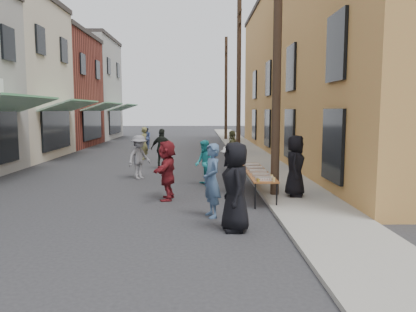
{
  "coord_description": "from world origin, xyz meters",
  "views": [
    {
      "loc": [
        2.04,
        -9.13,
        2.66
      ],
      "look_at": [
        2.26,
        2.82,
        1.3
      ],
      "focal_mm": 35.0,
      "sensor_mm": 36.0,
      "label": 1
    }
  ],
  "objects_px": {
    "catering_tray_sausage": "(265,179)",
    "utility_pole_near": "(277,47)",
    "utility_pole_mid": "(239,79)",
    "guest_front_a": "(235,187)",
    "guest_front_c": "(204,163)",
    "server": "(295,166)",
    "utility_pole_far": "(226,89)",
    "serving_table": "(257,172)"
  },
  "relations": [
    {
      "from": "utility_pole_near",
      "to": "catering_tray_sausage",
      "type": "xyz_separation_m",
      "value": [
        -0.5,
        -1.22,
        -3.71
      ]
    },
    {
      "from": "utility_pole_near",
      "to": "catering_tray_sausage",
      "type": "relative_size",
      "value": 18.0
    },
    {
      "from": "serving_table",
      "to": "server",
      "type": "xyz_separation_m",
      "value": [
        1.05,
        -0.7,
        0.3
      ]
    },
    {
      "from": "guest_front_c",
      "to": "utility_pole_near",
      "type": "bearing_deg",
      "value": 29.93
    },
    {
      "from": "catering_tray_sausage",
      "to": "server",
      "type": "distance_m",
      "value": 1.44
    },
    {
      "from": "utility_pole_far",
      "to": "guest_front_c",
      "type": "relative_size",
      "value": 5.59
    },
    {
      "from": "utility_pole_near",
      "to": "catering_tray_sausage",
      "type": "distance_m",
      "value": 3.94
    },
    {
      "from": "catering_tray_sausage",
      "to": "guest_front_a",
      "type": "height_order",
      "value": "guest_front_a"
    },
    {
      "from": "utility_pole_mid",
      "to": "guest_front_a",
      "type": "height_order",
      "value": "utility_pole_mid"
    },
    {
      "from": "guest_front_c",
      "to": "server",
      "type": "bearing_deg",
      "value": 32.99
    },
    {
      "from": "utility_pole_near",
      "to": "utility_pole_mid",
      "type": "distance_m",
      "value": 12.0
    },
    {
      "from": "utility_pole_near",
      "to": "catering_tray_sausage",
      "type": "height_order",
      "value": "utility_pole_near"
    },
    {
      "from": "utility_pole_near",
      "to": "server",
      "type": "bearing_deg",
      "value": -25.76
    },
    {
      "from": "serving_table",
      "to": "server",
      "type": "distance_m",
      "value": 1.3
    },
    {
      "from": "utility_pole_mid",
      "to": "serving_table",
      "type": "relative_size",
      "value": 2.25
    },
    {
      "from": "utility_pole_mid",
      "to": "utility_pole_far",
      "type": "height_order",
      "value": "same"
    },
    {
      "from": "catering_tray_sausage",
      "to": "utility_pole_near",
      "type": "bearing_deg",
      "value": 67.69
    },
    {
      "from": "serving_table",
      "to": "catering_tray_sausage",
      "type": "bearing_deg",
      "value": -90.0
    },
    {
      "from": "catering_tray_sausage",
      "to": "server",
      "type": "bearing_deg",
      "value": 42.2
    },
    {
      "from": "catering_tray_sausage",
      "to": "guest_front_a",
      "type": "distance_m",
      "value": 2.42
    },
    {
      "from": "utility_pole_mid",
      "to": "server",
      "type": "height_order",
      "value": "utility_pole_mid"
    },
    {
      "from": "server",
      "to": "guest_front_a",
      "type": "bearing_deg",
      "value": 165.16
    },
    {
      "from": "utility_pole_mid",
      "to": "utility_pole_far",
      "type": "relative_size",
      "value": 1.0
    },
    {
      "from": "guest_front_c",
      "to": "utility_pole_mid",
      "type": "bearing_deg",
      "value": 151.57
    },
    {
      "from": "guest_front_a",
      "to": "server",
      "type": "height_order",
      "value": "guest_front_a"
    },
    {
      "from": "utility_pole_near",
      "to": "utility_pole_mid",
      "type": "height_order",
      "value": "same"
    },
    {
      "from": "utility_pole_near",
      "to": "serving_table",
      "type": "height_order",
      "value": "utility_pole_near"
    },
    {
      "from": "utility_pole_far",
      "to": "guest_front_c",
      "type": "distance_m",
      "value": 22.38
    },
    {
      "from": "utility_pole_near",
      "to": "guest_front_c",
      "type": "xyz_separation_m",
      "value": [
        -2.12,
        2.02,
        -3.69
      ]
    },
    {
      "from": "utility_pole_near",
      "to": "guest_front_a",
      "type": "bearing_deg",
      "value": -113.69
    },
    {
      "from": "guest_front_c",
      "to": "server",
      "type": "relative_size",
      "value": 0.88
    },
    {
      "from": "server",
      "to": "guest_front_c",
      "type": "bearing_deg",
      "value": 67.63
    },
    {
      "from": "catering_tray_sausage",
      "to": "guest_front_c",
      "type": "bearing_deg",
      "value": 116.58
    },
    {
      "from": "utility_pole_far",
      "to": "guest_front_a",
      "type": "relative_size",
      "value": 4.56
    },
    {
      "from": "utility_pole_mid",
      "to": "serving_table",
      "type": "bearing_deg",
      "value": -92.47
    },
    {
      "from": "serving_table",
      "to": "utility_pole_mid",
      "type": "bearing_deg",
      "value": 87.53
    },
    {
      "from": "server",
      "to": "utility_pole_mid",
      "type": "bearing_deg",
      "value": 20.79
    },
    {
      "from": "utility_pole_mid",
      "to": "utility_pole_near",
      "type": "bearing_deg",
      "value": -90.0
    },
    {
      "from": "utility_pole_mid",
      "to": "guest_front_a",
      "type": "distance_m",
      "value": 15.88
    },
    {
      "from": "utility_pole_far",
      "to": "catering_tray_sausage",
      "type": "xyz_separation_m",
      "value": [
        -0.5,
        -25.22,
        -3.71
      ]
    },
    {
      "from": "utility_pole_mid",
      "to": "guest_front_c",
      "type": "xyz_separation_m",
      "value": [
        -2.12,
        -9.98,
        -3.69
      ]
    },
    {
      "from": "utility_pole_near",
      "to": "utility_pole_far",
      "type": "bearing_deg",
      "value": 90.0
    }
  ]
}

